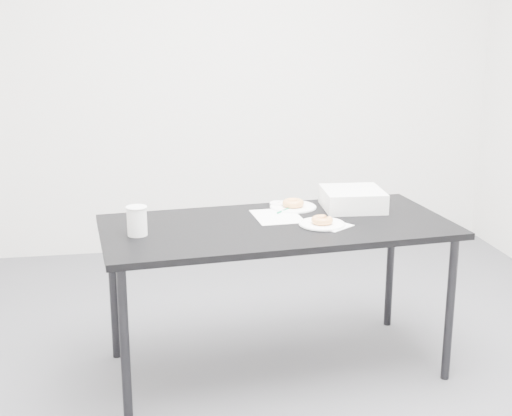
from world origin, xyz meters
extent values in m
plane|color=#4B4B50|center=(0.00, 0.00, 0.00)|extent=(4.00, 4.00, 0.00)
cube|color=silver|center=(0.00, 2.00, 1.35)|extent=(4.00, 0.02, 2.70)
cube|color=black|center=(0.05, 0.10, 0.71)|extent=(1.65, 0.89, 0.03)
cylinder|color=black|center=(-0.65, -0.28, 0.35)|extent=(0.04, 0.04, 0.70)
cylinder|color=black|center=(-0.71, 0.34, 0.35)|extent=(0.04, 0.04, 0.70)
cylinder|color=black|center=(0.81, -0.14, 0.35)|extent=(0.04, 0.04, 0.70)
cylinder|color=black|center=(0.75, 0.48, 0.35)|extent=(0.04, 0.04, 0.70)
cube|color=white|center=(0.07, 0.22, 0.73)|extent=(0.23, 0.28, 0.00)
cube|color=green|center=(0.15, 0.31, 0.73)|extent=(0.05, 0.05, 0.00)
cylinder|color=#0B804E|center=(0.13, 0.30, 0.73)|extent=(0.09, 0.10, 0.01)
cube|color=white|center=(0.29, 0.02, 0.73)|extent=(0.21, 0.21, 0.00)
cylinder|color=white|center=(0.25, 0.04, 0.73)|extent=(0.21, 0.21, 0.01)
torus|color=#E48E48|center=(0.25, 0.04, 0.75)|extent=(0.13, 0.13, 0.03)
cylinder|color=white|center=(0.18, 0.36, 0.73)|extent=(0.23, 0.23, 0.01)
torus|color=#E48E48|center=(0.18, 0.36, 0.75)|extent=(0.11, 0.11, 0.04)
cylinder|color=white|center=(-0.58, 0.03, 0.79)|extent=(0.09, 0.09, 0.13)
cylinder|color=white|center=(0.13, 0.42, 0.73)|extent=(0.09, 0.09, 0.01)
cube|color=silver|center=(0.47, 0.30, 0.77)|extent=(0.31, 0.31, 0.10)
camera|label=1|loc=(-0.58, -2.97, 1.65)|focal=50.00mm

